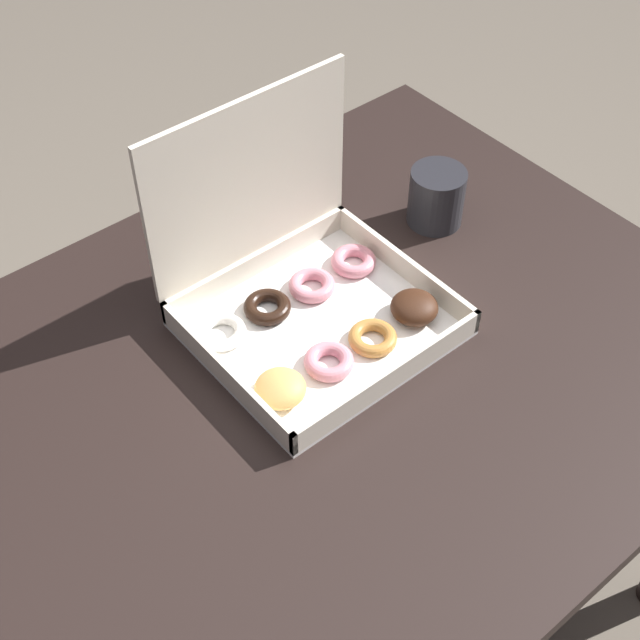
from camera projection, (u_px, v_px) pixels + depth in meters
ground_plane at (310, 619)px, 1.74m from camera, size 8.00×8.00×0.00m
dining_table at (307, 420)px, 1.27m from camera, size 1.20×0.88×0.74m
donut_box at (303, 286)px, 1.24m from camera, size 0.33×0.30×0.30m
coffee_mug at (437, 196)px, 1.39m from camera, size 0.09×0.09×0.09m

